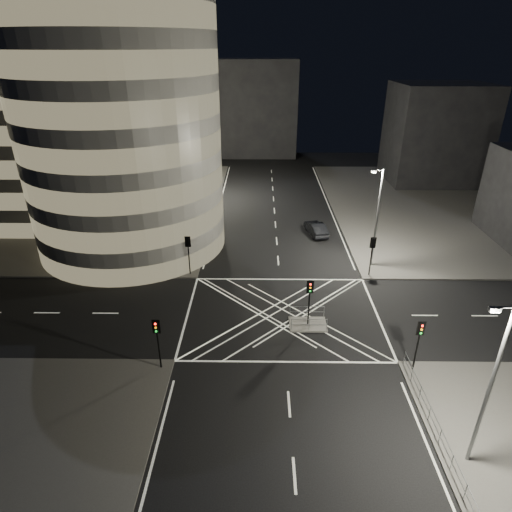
{
  "coord_description": "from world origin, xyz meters",
  "views": [
    {
      "loc": [
        -1.86,
        -30.1,
        20.5
      ],
      "look_at": [
        -2.28,
        5.04,
        3.0
      ],
      "focal_mm": 30.0,
      "sensor_mm": 36.0,
      "label": 1
    }
  ],
  "objects_px": {
    "street_lamp_left_far": "(208,161)",
    "street_lamp_right_near": "(490,384)",
    "central_island": "(308,324)",
    "traffic_signal_fl": "(188,248)",
    "traffic_signal_nr": "(419,337)",
    "traffic_signal_fr": "(372,249)",
    "street_lamp_right_far": "(377,215)",
    "traffic_signal_nl": "(157,335)",
    "traffic_signal_island": "(310,295)",
    "sedan": "(316,228)",
    "street_lamp_left_near": "(188,204)"
  },
  "relations": [
    {
      "from": "traffic_signal_fr",
      "to": "street_lamp_right_near",
      "type": "distance_m",
      "value": 20.97
    },
    {
      "from": "street_lamp_left_near",
      "to": "street_lamp_left_far",
      "type": "xyz_separation_m",
      "value": [
        0.0,
        18.0,
        0.0
      ]
    },
    {
      "from": "traffic_signal_fr",
      "to": "sedan",
      "type": "relative_size",
      "value": 0.85
    },
    {
      "from": "street_lamp_left_near",
      "to": "traffic_signal_fr",
      "type": "bearing_deg",
      "value": -15.92
    },
    {
      "from": "street_lamp_right_far",
      "to": "traffic_signal_nl",
      "type": "bearing_deg",
      "value": -139.09
    },
    {
      "from": "traffic_signal_nl",
      "to": "traffic_signal_island",
      "type": "xyz_separation_m",
      "value": [
        10.8,
        5.3,
        0.0
      ]
    },
    {
      "from": "traffic_signal_nl",
      "to": "street_lamp_right_near",
      "type": "xyz_separation_m",
      "value": [
        18.24,
        -7.2,
        2.63
      ]
    },
    {
      "from": "traffic_signal_fl",
      "to": "traffic_signal_fr",
      "type": "xyz_separation_m",
      "value": [
        17.6,
        0.0,
        0.0
      ]
    },
    {
      "from": "traffic_signal_fr",
      "to": "traffic_signal_nr",
      "type": "xyz_separation_m",
      "value": [
        0.0,
        -13.6,
        0.0
      ]
    },
    {
      "from": "street_lamp_left_far",
      "to": "central_island",
      "type": "bearing_deg",
      "value": -70.05
    },
    {
      "from": "traffic_signal_fr",
      "to": "street_lamp_right_far",
      "type": "xyz_separation_m",
      "value": [
        0.64,
        2.2,
        2.63
      ]
    },
    {
      "from": "street_lamp_right_far",
      "to": "traffic_signal_nr",
      "type": "bearing_deg",
      "value": -92.3
    },
    {
      "from": "traffic_signal_nl",
      "to": "sedan",
      "type": "height_order",
      "value": "traffic_signal_nl"
    },
    {
      "from": "central_island",
      "to": "traffic_signal_fl",
      "type": "relative_size",
      "value": 0.75
    },
    {
      "from": "traffic_signal_fl",
      "to": "street_lamp_right_near",
      "type": "relative_size",
      "value": 0.4
    },
    {
      "from": "central_island",
      "to": "traffic_signal_nr",
      "type": "distance_m",
      "value": 9.08
    },
    {
      "from": "central_island",
      "to": "sedan",
      "type": "bearing_deg",
      "value": 81.65
    },
    {
      "from": "traffic_signal_fl",
      "to": "street_lamp_right_far",
      "type": "height_order",
      "value": "street_lamp_right_far"
    },
    {
      "from": "street_lamp_left_far",
      "to": "street_lamp_right_near",
      "type": "height_order",
      "value": "same"
    },
    {
      "from": "traffic_signal_nr",
      "to": "street_lamp_right_near",
      "type": "xyz_separation_m",
      "value": [
        0.64,
        -7.2,
        2.63
      ]
    },
    {
      "from": "central_island",
      "to": "traffic_signal_nl",
      "type": "height_order",
      "value": "traffic_signal_nl"
    },
    {
      "from": "traffic_signal_nl",
      "to": "street_lamp_left_near",
      "type": "relative_size",
      "value": 0.4
    },
    {
      "from": "traffic_signal_island",
      "to": "street_lamp_right_near",
      "type": "distance_m",
      "value": 14.78
    },
    {
      "from": "sedan",
      "to": "street_lamp_right_near",
      "type": "bearing_deg",
      "value": 86.04
    },
    {
      "from": "traffic_signal_nr",
      "to": "sedan",
      "type": "xyz_separation_m",
      "value": [
        -4.09,
        23.78,
        -2.14
      ]
    },
    {
      "from": "street_lamp_right_far",
      "to": "street_lamp_right_near",
      "type": "xyz_separation_m",
      "value": [
        0.0,
        -23.0,
        0.0
      ]
    },
    {
      "from": "traffic_signal_fr",
      "to": "street_lamp_right_near",
      "type": "xyz_separation_m",
      "value": [
        0.64,
        -20.8,
        2.63
      ]
    },
    {
      "from": "street_lamp_right_far",
      "to": "street_lamp_right_near",
      "type": "height_order",
      "value": "same"
    },
    {
      "from": "traffic_signal_fr",
      "to": "street_lamp_right_far",
      "type": "height_order",
      "value": "street_lamp_right_far"
    },
    {
      "from": "central_island",
      "to": "traffic_signal_nr",
      "type": "xyz_separation_m",
      "value": [
        6.8,
        -5.3,
        2.84
      ]
    },
    {
      "from": "street_lamp_left_far",
      "to": "traffic_signal_nl",
      "type": "bearing_deg",
      "value": -89.01
    },
    {
      "from": "central_island",
      "to": "sedan",
      "type": "relative_size",
      "value": 0.64
    },
    {
      "from": "street_lamp_left_far",
      "to": "street_lamp_right_far",
      "type": "relative_size",
      "value": 1.0
    },
    {
      "from": "street_lamp_left_far",
      "to": "traffic_signal_island",
      "type": "bearing_deg",
      "value": -70.05
    },
    {
      "from": "street_lamp_left_near",
      "to": "sedan",
      "type": "height_order",
      "value": "street_lamp_left_near"
    },
    {
      "from": "street_lamp_right_near",
      "to": "sedan",
      "type": "bearing_deg",
      "value": 98.67
    },
    {
      "from": "central_island",
      "to": "sedan",
      "type": "height_order",
      "value": "sedan"
    },
    {
      "from": "traffic_signal_fl",
      "to": "traffic_signal_nr",
      "type": "height_order",
      "value": "same"
    },
    {
      "from": "traffic_signal_fl",
      "to": "traffic_signal_nr",
      "type": "bearing_deg",
      "value": -37.69
    },
    {
      "from": "traffic_signal_nl",
      "to": "sedan",
      "type": "xyz_separation_m",
      "value": [
        13.51,
        23.78,
        -2.14
      ]
    },
    {
      "from": "traffic_signal_island",
      "to": "sedan",
      "type": "bearing_deg",
      "value": 81.65
    },
    {
      "from": "traffic_signal_nl",
      "to": "street_lamp_left_far",
      "type": "bearing_deg",
      "value": 90.99
    },
    {
      "from": "street_lamp_left_far",
      "to": "street_lamp_right_far",
      "type": "distance_m",
      "value": 28.23
    },
    {
      "from": "traffic_signal_nl",
      "to": "street_lamp_left_near",
      "type": "distance_m",
      "value": 18.99
    },
    {
      "from": "traffic_signal_island",
      "to": "street_lamp_right_far",
      "type": "bearing_deg",
      "value": 54.7
    },
    {
      "from": "central_island",
      "to": "street_lamp_left_far",
      "type": "xyz_separation_m",
      "value": [
        -11.44,
        31.5,
        5.47
      ]
    },
    {
      "from": "traffic_signal_nr",
      "to": "central_island",
      "type": "bearing_deg",
      "value": 142.07
    },
    {
      "from": "street_lamp_left_near",
      "to": "street_lamp_left_far",
      "type": "height_order",
      "value": "same"
    },
    {
      "from": "traffic_signal_nl",
      "to": "traffic_signal_island",
      "type": "height_order",
      "value": "same"
    },
    {
      "from": "traffic_signal_fl",
      "to": "traffic_signal_nl",
      "type": "bearing_deg",
      "value": -90.0
    }
  ]
}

